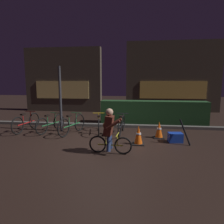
{
  "coord_description": "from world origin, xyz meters",
  "views": [
    {
      "loc": [
        1.06,
        -6.23,
        1.97
      ],
      "look_at": [
        0.2,
        0.6,
        0.9
      ],
      "focal_mm": 32.22,
      "sensor_mm": 36.0,
      "label": 1
    }
  ],
  "objects_px": {
    "parked_bike_center_right": "(99,124)",
    "traffic_cone_near": "(138,135)",
    "street_post": "(60,99)",
    "parked_bike_center_left": "(72,125)",
    "parked_bike_leftmost": "(26,123)",
    "parked_bike_right_mid": "(122,125)",
    "blue_crate": "(175,137)",
    "parked_bike_left_mid": "(51,124)",
    "traffic_cone_far": "(159,130)",
    "closed_umbrella": "(185,132)",
    "cyclist": "(109,131)"
  },
  "relations": [
    {
      "from": "parked_bike_center_left",
      "to": "blue_crate",
      "type": "relative_size",
      "value": 3.68
    },
    {
      "from": "parked_bike_left_mid",
      "to": "parked_bike_right_mid",
      "type": "bearing_deg",
      "value": -70.14
    },
    {
      "from": "street_post",
      "to": "traffic_cone_far",
      "type": "height_order",
      "value": "street_post"
    },
    {
      "from": "parked_bike_center_right",
      "to": "parked_bike_right_mid",
      "type": "distance_m",
      "value": 0.87
    },
    {
      "from": "parked_bike_left_mid",
      "to": "parked_bike_center_right",
      "type": "xyz_separation_m",
      "value": [
        1.87,
        0.11,
        0.0
      ]
    },
    {
      "from": "parked_bike_left_mid",
      "to": "parked_bike_center_right",
      "type": "distance_m",
      "value": 1.88
    },
    {
      "from": "cyclist",
      "to": "closed_umbrella",
      "type": "xyz_separation_m",
      "value": [
        2.22,
        1.03,
        -0.23
      ]
    },
    {
      "from": "closed_umbrella",
      "to": "traffic_cone_far",
      "type": "bearing_deg",
      "value": -13.28
    },
    {
      "from": "parked_bike_center_right",
      "to": "traffic_cone_far",
      "type": "bearing_deg",
      "value": -111.92
    },
    {
      "from": "street_post",
      "to": "closed_umbrella",
      "type": "relative_size",
      "value": 2.98
    },
    {
      "from": "parked_bike_leftmost",
      "to": "parked_bike_right_mid",
      "type": "distance_m",
      "value": 3.74
    },
    {
      "from": "parked_bike_center_left",
      "to": "closed_umbrella",
      "type": "height_order",
      "value": "closed_umbrella"
    },
    {
      "from": "parked_bike_leftmost",
      "to": "cyclist",
      "type": "relative_size",
      "value": 1.33
    },
    {
      "from": "parked_bike_right_mid",
      "to": "traffic_cone_far",
      "type": "height_order",
      "value": "parked_bike_right_mid"
    },
    {
      "from": "traffic_cone_far",
      "to": "blue_crate",
      "type": "xyz_separation_m",
      "value": [
        0.48,
        -0.42,
        -0.13
      ]
    },
    {
      "from": "street_post",
      "to": "blue_crate",
      "type": "height_order",
      "value": "street_post"
    },
    {
      "from": "traffic_cone_near",
      "to": "parked_bike_center_left",
      "type": "bearing_deg",
      "value": 158.4
    },
    {
      "from": "parked_bike_center_left",
      "to": "parked_bike_center_right",
      "type": "relative_size",
      "value": 1.03
    },
    {
      "from": "parked_bike_left_mid",
      "to": "cyclist",
      "type": "bearing_deg",
      "value": -109.96
    },
    {
      "from": "closed_umbrella",
      "to": "traffic_cone_near",
      "type": "bearing_deg",
      "value": 35.75
    },
    {
      "from": "traffic_cone_near",
      "to": "traffic_cone_far",
      "type": "relative_size",
      "value": 1.04
    },
    {
      "from": "parked_bike_leftmost",
      "to": "blue_crate",
      "type": "distance_m",
      "value": 5.61
    },
    {
      "from": "traffic_cone_far",
      "to": "traffic_cone_near",
      "type": "bearing_deg",
      "value": -131.1
    },
    {
      "from": "street_post",
      "to": "parked_bike_center_left",
      "type": "xyz_separation_m",
      "value": [
        0.55,
        -0.33,
        -0.91
      ]
    },
    {
      "from": "parked_bike_leftmost",
      "to": "parked_bike_right_mid",
      "type": "xyz_separation_m",
      "value": [
        3.74,
        0.11,
        -0.01
      ]
    },
    {
      "from": "parked_bike_center_left",
      "to": "blue_crate",
      "type": "height_order",
      "value": "parked_bike_center_left"
    },
    {
      "from": "parked_bike_right_mid",
      "to": "closed_umbrella",
      "type": "xyz_separation_m",
      "value": [
        2.06,
        -1.07,
        0.06
      ]
    },
    {
      "from": "blue_crate",
      "to": "cyclist",
      "type": "distance_m",
      "value": 2.41
    },
    {
      "from": "parked_bike_leftmost",
      "to": "parked_bike_right_mid",
      "type": "height_order",
      "value": "parked_bike_leftmost"
    },
    {
      "from": "parked_bike_center_left",
      "to": "traffic_cone_near",
      "type": "relative_size",
      "value": 2.69
    },
    {
      "from": "closed_umbrella",
      "to": "parked_bike_center_left",
      "type": "bearing_deg",
      "value": 17.79
    },
    {
      "from": "parked_bike_center_right",
      "to": "traffic_cone_far",
      "type": "relative_size",
      "value": 2.72
    },
    {
      "from": "blue_crate",
      "to": "cyclist",
      "type": "height_order",
      "value": "cyclist"
    },
    {
      "from": "parked_bike_left_mid",
      "to": "blue_crate",
      "type": "distance_m",
      "value": 4.63
    },
    {
      "from": "street_post",
      "to": "traffic_cone_far",
      "type": "distance_m",
      "value": 3.88
    },
    {
      "from": "parked_bike_right_mid",
      "to": "parked_bike_left_mid",
      "type": "bearing_deg",
      "value": 95.49
    },
    {
      "from": "parked_bike_center_left",
      "to": "parked_bike_right_mid",
      "type": "height_order",
      "value": "parked_bike_center_left"
    },
    {
      "from": "parked_bike_center_left",
      "to": "parked_bike_center_right",
      "type": "xyz_separation_m",
      "value": [
        0.96,
        0.27,
        -0.02
      ]
    },
    {
      "from": "parked_bike_center_right",
      "to": "traffic_cone_near",
      "type": "bearing_deg",
      "value": -140.71
    },
    {
      "from": "parked_bike_leftmost",
      "to": "traffic_cone_far",
      "type": "bearing_deg",
      "value": -86.1
    },
    {
      "from": "street_post",
      "to": "closed_umbrella",
      "type": "height_order",
      "value": "street_post"
    },
    {
      "from": "parked_bike_center_right",
      "to": "cyclist",
      "type": "height_order",
      "value": "cyclist"
    },
    {
      "from": "blue_crate",
      "to": "closed_umbrella",
      "type": "height_order",
      "value": "closed_umbrella"
    },
    {
      "from": "parked_bike_left_mid",
      "to": "closed_umbrella",
      "type": "height_order",
      "value": "closed_umbrella"
    },
    {
      "from": "closed_umbrella",
      "to": "blue_crate",
      "type": "bearing_deg",
      "value": -16.74
    },
    {
      "from": "parked_bike_leftmost",
      "to": "cyclist",
      "type": "height_order",
      "value": "cyclist"
    },
    {
      "from": "parked_bike_leftmost",
      "to": "blue_crate",
      "type": "bearing_deg",
      "value": -90.09
    },
    {
      "from": "traffic_cone_near",
      "to": "cyclist",
      "type": "bearing_deg",
      "value": -131.72
    },
    {
      "from": "street_post",
      "to": "parked_bike_leftmost",
      "type": "relative_size",
      "value": 1.53
    },
    {
      "from": "traffic_cone_near",
      "to": "traffic_cone_far",
      "type": "distance_m",
      "value": 1.09
    }
  ]
}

